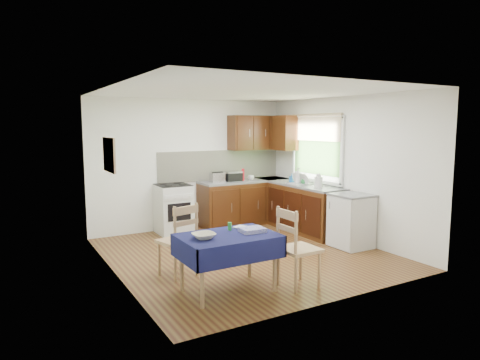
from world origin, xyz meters
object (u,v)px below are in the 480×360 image
chair_near (296,245)px  toaster (217,177)px  sandwich_press (232,176)px  dish_rack (300,183)px  dining_table (228,243)px  kettle (319,181)px  chair_far (180,238)px

chair_near → toaster: toaster is taller
sandwich_press → dish_rack: bearing=-63.5°
dining_table → kettle: (2.63, 1.48, 0.42)m
toaster → kettle: (1.26, -1.51, 0.02)m
toaster → kettle: kettle is taller
dish_rack → chair_far: bearing=179.6°
sandwich_press → dining_table: bearing=-131.9°
dining_table → toaster: bearing=75.8°
chair_far → sandwich_press: bearing=-147.6°
dish_rack → kettle: 0.49m
toaster → kettle: size_ratio=1.08×
chair_far → dining_table: bearing=95.7°
dining_table → chair_far: 0.84m
dining_table → kettle: kettle is taller
kettle → toaster: bearing=130.0°
toaster → dish_rack: bearing=-60.6°
kettle → dining_table: bearing=-150.6°
chair_near → dish_rack: 2.93m
chair_near → dish_rack: (1.82, 2.26, 0.39)m
dining_table → dish_rack: (2.60, 1.96, 0.33)m
chair_near → toaster: (0.59, 3.29, 0.46)m
chair_far → chair_near: bearing=119.6°
toaster → kettle: 1.97m
dining_table → kettle: bearing=39.7°
toaster → sandwich_press: 0.36m
toaster → chair_near: bearing=-120.9°
dining_table → toaster: 3.31m
sandwich_press → kettle: 1.81m
dish_rack → chair_near: bearing=-151.3°
chair_near → toaster: size_ratio=3.71×
dining_table → chair_near: size_ratio=1.15×
dish_rack → toaster: bearing=117.6°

